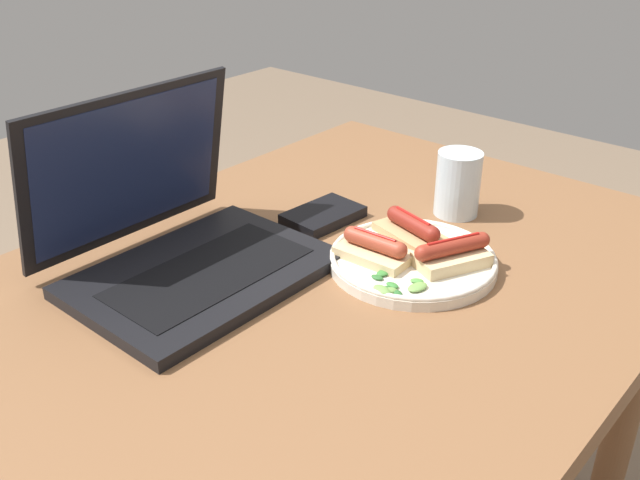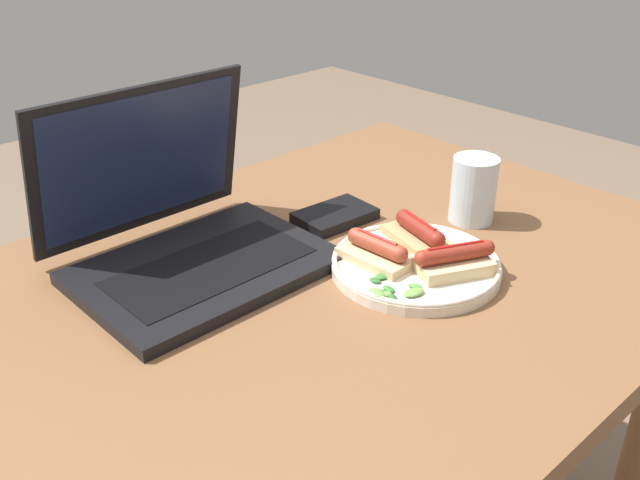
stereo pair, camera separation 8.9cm
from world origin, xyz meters
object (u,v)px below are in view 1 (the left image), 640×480
object	(u,v)px
laptop	(181,243)
drinking_glass	(458,184)
plate	(413,260)
external_drive	(323,215)

from	to	relation	value
laptop	drinking_glass	world-z (taller)	laptop
laptop	plate	bearing A→B (deg)	-47.29
laptop	drinking_glass	distance (m)	0.46
plate	external_drive	xyz separation A→B (m)	(0.03, 0.20, -0.00)
drinking_glass	external_drive	size ratio (longest dim) A/B	0.82
plate	external_drive	size ratio (longest dim) A/B	1.85
plate	external_drive	bearing A→B (deg)	80.89
laptop	external_drive	xyz separation A→B (m)	(0.25, -0.04, -0.04)
laptop	plate	world-z (taller)	laptop
laptop	drinking_glass	bearing A→B (deg)	-24.88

